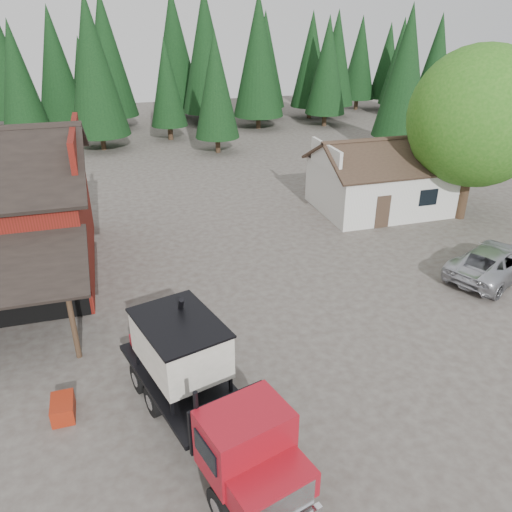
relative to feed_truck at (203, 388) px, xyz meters
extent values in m
plane|color=#484039|center=(1.79, 2.97, -1.78)|extent=(120.00, 120.00, 0.00)
cube|color=maroon|center=(-3.21, 12.97, 4.22)|extent=(0.25, 7.00, 2.00)
cylinder|color=#382619|center=(-3.81, 5.07, -0.38)|extent=(0.20, 0.20, 2.80)
cube|color=silver|center=(14.79, 15.97, -0.28)|extent=(8.00, 6.00, 3.00)
cube|color=#38281E|center=(14.79, 14.47, 1.97)|extent=(8.60, 3.42, 1.80)
cube|color=#38281E|center=(14.79, 17.47, 1.97)|extent=(8.60, 3.42, 1.80)
cube|color=silver|center=(10.79, 15.97, 1.97)|extent=(0.20, 4.20, 1.50)
cube|color=silver|center=(18.79, 15.97, 1.97)|extent=(0.20, 4.20, 1.50)
cube|color=#38281E|center=(13.29, 12.95, -0.78)|extent=(0.90, 0.06, 2.00)
cube|color=black|center=(16.29, 12.95, -0.18)|extent=(1.20, 0.06, 1.00)
cylinder|color=#382619|center=(18.79, 12.97, -0.18)|extent=(0.60, 0.60, 3.20)
sphere|color=#246216|center=(18.79, 12.97, 4.42)|extent=(8.00, 8.00, 8.00)
sphere|color=#246216|center=(17.59, 13.77, 3.22)|extent=(4.40, 4.40, 4.40)
sphere|color=#246216|center=(19.79, 12.17, 3.52)|extent=(4.80, 4.80, 4.80)
cylinder|color=#382619|center=(7.79, 32.97, -0.98)|extent=(0.44, 0.44, 1.60)
cone|color=black|center=(7.79, 32.97, 4.12)|extent=(3.96, 3.96, 9.00)
cylinder|color=#382619|center=(23.79, 28.97, -0.98)|extent=(0.44, 0.44, 1.60)
cone|color=black|center=(23.79, 28.97, 5.12)|extent=(4.84, 4.84, 11.00)
cylinder|color=#382619|center=(-2.21, 36.97, -0.98)|extent=(0.44, 0.44, 1.60)
cone|color=black|center=(-2.21, 36.97, 5.62)|extent=(5.28, 5.28, 12.00)
cylinder|color=black|center=(-0.17, -2.96, -1.27)|extent=(0.59, 1.07, 1.02)
cylinder|color=black|center=(1.69, -2.43, -1.27)|extent=(0.59, 1.07, 1.02)
cylinder|color=black|center=(-1.39, 1.31, -1.27)|extent=(0.59, 1.07, 1.02)
cylinder|color=black|center=(0.48, 1.84, -1.27)|extent=(0.59, 1.07, 1.02)
cylinder|color=black|center=(-1.74, 2.55, -1.27)|extent=(0.59, 1.07, 1.02)
cylinder|color=black|center=(0.12, 3.08, -1.27)|extent=(0.59, 1.07, 1.02)
cube|color=black|center=(-0.05, 0.15, -0.90)|extent=(3.15, 7.92, 0.37)
cube|color=silver|center=(1.13, -3.98, -0.53)|extent=(1.71, 0.57, 0.83)
cube|color=maroon|center=(0.98, -3.45, -0.40)|extent=(2.33, 1.72, 0.79)
cube|color=maroon|center=(0.65, -2.29, 0.11)|extent=(2.56, 2.12, 1.71)
cube|color=black|center=(0.85, -3.00, 0.39)|extent=(1.89, 0.60, 0.83)
cylinder|color=black|center=(-0.47, -1.75, 0.62)|extent=(0.16, 0.16, 1.66)
cube|color=black|center=(0.39, -1.40, 0.07)|extent=(2.21, 0.73, 1.48)
cube|color=black|center=(-0.40, 1.39, -0.66)|extent=(3.73, 5.80, 0.15)
cube|color=silver|center=(-0.40, 1.39, 0.71)|extent=(2.88, 3.51, 1.48)
cone|color=silver|center=(-0.40, 1.39, -0.21)|extent=(2.51, 2.51, 0.65)
cube|color=black|center=(-0.40, 1.39, 1.47)|extent=(2.99, 3.63, 0.07)
cylinder|color=black|center=(-0.23, 2.79, 0.62)|extent=(0.20, 2.05, 2.82)
cube|color=maroon|center=(-1.55, 3.38, -0.40)|extent=(0.74, 0.86, 0.42)
cylinder|color=silver|center=(1.50, -1.42, -1.00)|extent=(0.75, 1.03, 0.52)
imported|color=#B7B9C0|center=(15.38, 5.97, -0.99)|extent=(6.28, 4.80, 1.59)
cube|color=maroon|center=(-4.21, 2.04, -1.48)|extent=(0.72, 1.11, 0.60)
camera|label=1|loc=(-1.74, -11.33, 9.92)|focal=35.00mm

